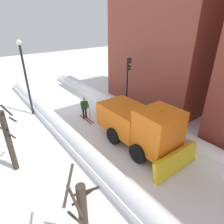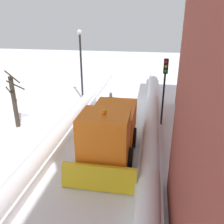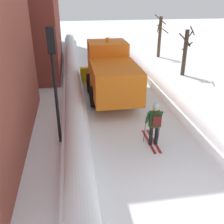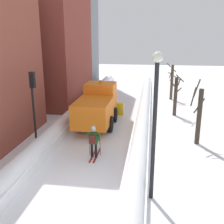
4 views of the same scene
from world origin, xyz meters
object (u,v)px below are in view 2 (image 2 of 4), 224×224
Objects in this scene: traffic_light_pole at (165,80)px; bare_tree_near at (14,101)px; street_lamp at (81,58)px; skier at (111,103)px; plow_truck at (110,130)px.

traffic_light_pole is 9.69m from bare_tree_near.
bare_tree_near is at bearing 65.99° from street_lamp.
skier is 0.46× the size of bare_tree_near.
bare_tree_near is at bearing 25.98° from skier.
street_lamp is (6.71, -4.18, 0.53)m from traffic_light_pole.
street_lamp is (3.08, -3.25, 2.64)m from skier.
skier is at bearing -14.37° from traffic_light_pole.
traffic_light_pole reaches higher than skier.
bare_tree_near reaches higher than skier.
street_lamp reaches higher than skier.
street_lamp is (3.95, -8.47, 2.17)m from plow_truck.
skier is 4.30m from traffic_light_pole.
bare_tree_near is at bearing -19.81° from plow_truck.
street_lamp is at bearing -65.01° from plow_truck.
traffic_light_pole is at bearing 165.63° from skier.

